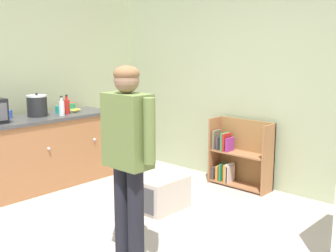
# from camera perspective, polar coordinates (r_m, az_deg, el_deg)

# --- Properties ---
(back_wall) EXTENTS (5.20, 0.06, 2.70)m
(back_wall) POSITION_cam_1_polar(r_m,az_deg,el_deg) (5.22, 14.58, 5.95)
(back_wall) COLOR #A1AD85
(back_wall) RESTS_ON ground
(left_side_wall) EXTENTS (0.06, 2.99, 2.70)m
(left_side_wall) POSITION_cam_1_polar(r_m,az_deg,el_deg) (5.95, -16.31, 6.41)
(left_side_wall) COLOR #A4AE85
(left_side_wall) RESTS_ON ground
(kitchen_counter) EXTENTS (0.65, 2.07, 0.90)m
(kitchen_counter) POSITION_cam_1_polar(r_m,az_deg,el_deg) (5.49, -17.52, -3.49)
(kitchen_counter) COLOR #A4683F
(kitchen_counter) RESTS_ON ground
(bookshelf) EXTENTS (0.80, 0.28, 0.85)m
(bookshelf) POSITION_cam_1_polar(r_m,az_deg,el_deg) (5.43, 9.45, -4.21)
(bookshelf) COLOR #9C653F
(bookshelf) RESTS_ON ground
(standing_person) EXTENTS (0.57, 0.22, 1.61)m
(standing_person) POSITION_cam_1_polar(r_m,az_deg,el_deg) (3.30, -5.46, -3.17)
(standing_person) COLOR black
(standing_person) RESTS_ON ground
(pet_carrier) EXTENTS (0.42, 0.55, 0.36)m
(pet_carrier) POSITION_cam_1_polar(r_m,az_deg,el_deg) (4.66, -1.04, -9.03)
(pet_carrier) COLOR beige
(pet_carrier) RESTS_ON ground
(crock_pot) EXTENTS (0.25, 0.25, 0.29)m
(crock_pot) POSITION_cam_1_polar(r_m,az_deg,el_deg) (5.45, -17.29, 2.64)
(crock_pot) COLOR black
(crock_pot) RESTS_ON kitchen_counter
(banana_bunch) EXTENTS (0.12, 0.16, 0.04)m
(banana_bunch) POSITION_cam_1_polar(r_m,az_deg,el_deg) (5.68, -12.33, 2.13)
(banana_bunch) COLOR #DBCE42
(banana_bunch) RESTS_ON kitchen_counter
(clear_bottle) EXTENTS (0.07, 0.07, 0.25)m
(clear_bottle) POSITION_cam_1_polar(r_m,az_deg,el_deg) (5.43, -14.18, 2.41)
(clear_bottle) COLOR silver
(clear_bottle) RESTS_ON kitchen_counter
(ketchup_bottle) EXTENTS (0.07, 0.07, 0.25)m
(ketchup_bottle) POSITION_cam_1_polar(r_m,az_deg,el_deg) (5.55, -13.53, 2.62)
(ketchup_bottle) COLOR red
(ketchup_bottle) RESTS_ON kitchen_counter
(white_cup) EXTENTS (0.08, 0.08, 0.09)m
(white_cup) POSITION_cam_1_polar(r_m,az_deg,el_deg) (5.77, -14.01, 2.38)
(white_cup) COLOR white
(white_cup) RESTS_ON kitchen_counter
(blue_cup) EXTENTS (0.08, 0.08, 0.09)m
(blue_cup) POSITION_cam_1_polar(r_m,az_deg,el_deg) (5.45, -20.73, 1.52)
(blue_cup) COLOR blue
(blue_cup) RESTS_ON kitchen_counter
(teal_cup) EXTENTS (0.08, 0.08, 0.09)m
(teal_cup) POSITION_cam_1_polar(r_m,az_deg,el_deg) (5.63, -14.59, 2.15)
(teal_cup) COLOR teal
(teal_cup) RESTS_ON kitchen_counter
(green_cup) EXTENTS (0.08, 0.08, 0.09)m
(green_cup) POSITION_cam_1_polar(r_m,az_deg,el_deg) (5.84, -12.84, 2.52)
(green_cup) COLOR green
(green_cup) RESTS_ON kitchen_counter
(red_cup) EXTENTS (0.08, 0.08, 0.09)m
(red_cup) POSITION_cam_1_polar(r_m,az_deg,el_deg) (5.95, -12.85, 2.68)
(red_cup) COLOR red
(red_cup) RESTS_ON kitchen_counter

